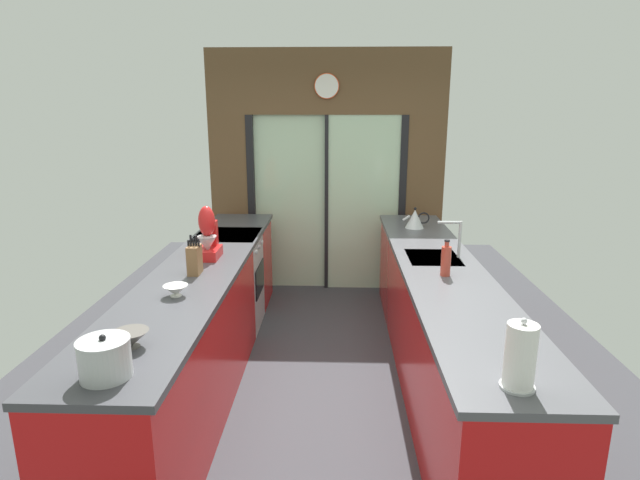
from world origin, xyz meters
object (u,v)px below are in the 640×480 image
kettle (415,219)px  knife_block (195,259)px  mixing_bowl_near (131,339)px  stand_mixer (208,238)px  oven_range (230,281)px  soap_bottle (446,260)px  stock_pot (105,358)px  mixing_bowl_far (176,290)px  paper_towel_roll (520,357)px

kettle → knife_block: bearing=-139.8°
mixing_bowl_near → stand_mixer: (0.00, 1.56, 0.11)m
oven_range → kettle: bearing=10.3°
knife_block → kettle: bearing=40.2°
mixing_bowl_near → soap_bottle: 2.14m
stock_pot → mixing_bowl_near: bearing=90.0°
mixing_bowl_near → knife_block: 1.16m
mixing_bowl_near → soap_bottle: soap_bottle is taller
mixing_bowl_far → stand_mixer: (0.00, 0.85, 0.12)m
stand_mixer → soap_bottle: (1.78, -0.38, -0.05)m
kettle → soap_bottle: bearing=-90.1°
soap_bottle → mixing_bowl_near: bearing=-146.4°
paper_towel_roll → kettle: bearing=90.0°
mixing_bowl_far → stock_pot: bearing=-90.0°
oven_range → kettle: (1.80, 0.33, 0.56)m
mixing_bowl_far → stand_mixer: size_ratio=0.37×
mixing_bowl_far → kettle: (1.78, 1.96, 0.05)m
soap_bottle → knife_block: bearing=-179.4°
mixing_bowl_far → stock_pot: 1.00m
mixing_bowl_far → paper_towel_roll: (1.78, -1.03, 0.10)m
mixing_bowl_far → kettle: bearing=47.7°
mixing_bowl_near → mixing_bowl_far: bearing=90.0°
paper_towel_roll → stand_mixer: bearing=133.4°
paper_towel_roll → knife_block: bearing=140.3°
mixing_bowl_far → knife_block: knife_block is taller
stand_mixer → soap_bottle: 1.82m
oven_range → stand_mixer: 1.00m
oven_range → soap_bottle: soap_bottle is taller
mixing_bowl_near → mixing_bowl_far: 0.71m
oven_range → paper_towel_roll: size_ratio=2.89×
oven_range → stand_mixer: bearing=-88.6°
knife_block → mixing_bowl_far: bearing=-90.0°
mixing_bowl_far → stand_mixer: stand_mixer is taller
mixing_bowl_near → soap_bottle: size_ratio=0.67×
oven_range → kettle: kettle is taller
mixing_bowl_far → stand_mixer: bearing=90.0°
mixing_bowl_far → soap_bottle: soap_bottle is taller
mixing_bowl_far → stock_pot: (-0.00, -1.00, 0.05)m
knife_block → kettle: size_ratio=1.08×
mixing_bowl_near → stand_mixer: stand_mixer is taller
paper_towel_roll → mixing_bowl_near: bearing=169.9°
oven_range → stock_pot: 2.69m
oven_range → knife_block: bearing=-89.1°
oven_range → mixing_bowl_far: 1.71m
oven_range → paper_towel_roll: 3.27m
mixing_bowl_far → knife_block: 0.46m
mixing_bowl_near → paper_towel_roll: 1.81m
mixing_bowl_far → stand_mixer: 0.86m
kettle → stand_mixer: bearing=-148.2°
mixing_bowl_far → paper_towel_roll: paper_towel_roll is taller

